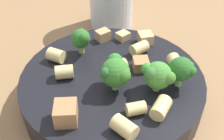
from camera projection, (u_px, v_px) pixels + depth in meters
The scene contains 19 objects.
ground_plane at pixel (112, 98), 0.38m from camera, with size 2.00×2.00×0.00m, color #936D47.
pasta_bowl at pixel (112, 86), 0.37m from camera, with size 0.23×0.23×0.04m.
broccoli_floret_0 at pixel (115, 72), 0.32m from camera, with size 0.04×0.04×0.04m.
broccoli_floret_1 at pixel (157, 75), 0.32m from camera, with size 0.04×0.03×0.04m.
broccoli_floret_2 at pixel (181, 69), 0.33m from camera, with size 0.03×0.03×0.04m.
broccoli_floret_3 at pixel (81, 39), 0.38m from camera, with size 0.03×0.03×0.04m.
rigatoni_0 at pixel (64, 72), 0.35m from camera, with size 0.02×0.02×0.02m, color #E0C67F.
rigatoni_1 at pixel (135, 109), 0.30m from camera, with size 0.01×0.01×0.02m, color #E0C67F.
rigatoni_2 at pixel (139, 48), 0.39m from camera, with size 0.02×0.02×0.02m, color #E0C67F.
rigatoni_3 at pixel (176, 65), 0.36m from camera, with size 0.02×0.02×0.03m, color #E0C67F.
rigatoni_4 at pixel (161, 108), 0.30m from camera, with size 0.02×0.02×0.03m, color #E0C67F.
rigatoni_5 at pixel (124, 127), 0.28m from camera, with size 0.02×0.02×0.03m, color #E0C67F.
rigatoni_6 at pixel (56, 55), 0.38m from camera, with size 0.02×0.02×0.02m, color #E0C67F.
rigatoni_7 at pixel (118, 66), 0.36m from camera, with size 0.02×0.02×0.02m, color #E0C67F.
chicken_chunk_0 at pixel (145, 38), 0.41m from camera, with size 0.02×0.02×0.02m, color tan.
chicken_chunk_1 at pixel (66, 113), 0.29m from camera, with size 0.03×0.02×0.02m, color #A87A4C.
chicken_chunk_2 at pixel (103, 35), 0.42m from camera, with size 0.02×0.02×0.02m, color tan.
chicken_chunk_3 at pixel (140, 64), 0.36m from camera, with size 0.02×0.02×0.01m, color #A87A4C.
chicken_chunk_4 at pixel (123, 36), 0.42m from camera, with size 0.02×0.02×0.01m, color tan.
Camera 1 is at (0.25, -0.10, 0.27)m, focal length 45.00 mm.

